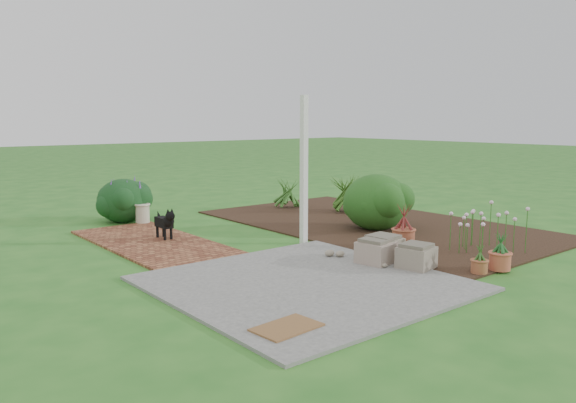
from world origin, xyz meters
TOP-DOWN VIEW (x-y plane):
  - ground at (0.00, 0.00)m, footprint 80.00×80.00m
  - concrete_patio at (-1.25, -1.75)m, footprint 3.50×3.50m
  - brick_path at (-1.70, 1.75)m, footprint 1.60×3.50m
  - garden_bed at (2.50, 0.50)m, footprint 4.00×7.00m
  - veranda_post at (0.30, 0.10)m, footprint 0.10×0.10m
  - stone_trough_near at (0.40, -2.20)m, footprint 0.52×0.52m
  - stone_trough_mid at (0.18, -1.65)m, footprint 0.53×0.53m
  - stone_trough_far at (0.40, -1.59)m, footprint 0.52×0.52m
  - coir_doormat at (-2.46, -2.85)m, footprint 0.70×0.48m
  - black_dog at (-1.44, 1.77)m, footprint 0.17×0.59m
  - cream_ceramic_urn at (-1.07, 3.48)m, footprint 0.35×0.35m
  - evergreen_shrub at (2.14, 0.12)m, footprint 1.36×1.36m
  - agapanthus_clump_back at (3.12, 1.88)m, footprint 1.42×1.42m
  - agapanthus_clump_front at (2.44, 3.17)m, footprint 1.06×1.06m
  - pink_flower_patch at (2.00, -2.28)m, footprint 1.25×1.25m
  - terracotta_pot_bronze at (1.32, -1.22)m, footprint 0.46×0.46m
  - terracotta_pot_small_left at (0.88, -2.89)m, footprint 0.26×0.26m
  - terracotta_pot_small_right at (1.25, -2.98)m, footprint 0.38×0.38m
  - purple_flowering_bush at (-1.23, 4.02)m, footprint 1.10×1.10m

SIDE VIEW (x-z plane):
  - ground at x=0.00m, z-range 0.00..0.00m
  - garden_bed at x=2.50m, z-range 0.00..0.03m
  - concrete_patio at x=-1.25m, z-range 0.00..0.04m
  - brick_path at x=-1.70m, z-range 0.00..0.04m
  - coir_doormat at x=-2.46m, z-range 0.04..0.06m
  - terracotta_pot_small_left at x=0.88m, z-range 0.03..0.21m
  - terracotta_pot_small_right at x=1.25m, z-range 0.03..0.28m
  - terracotta_pot_bronze at x=1.32m, z-range 0.03..0.33m
  - stone_trough_near at x=0.40m, z-range 0.04..0.34m
  - stone_trough_mid at x=0.18m, z-range 0.04..0.35m
  - stone_trough_far at x=0.40m, z-range 0.04..0.36m
  - cream_ceramic_urn at x=-1.07m, z-range 0.04..0.41m
  - black_dog at x=-1.44m, z-range 0.09..0.59m
  - pink_flower_patch at x=2.00m, z-range 0.03..0.76m
  - agapanthus_clump_front at x=2.44m, z-range 0.03..0.85m
  - purple_flowering_bush at x=-1.23m, z-range 0.00..0.91m
  - agapanthus_clump_back at x=3.12m, z-range 0.03..1.03m
  - evergreen_shrub at x=2.14m, z-range 0.03..1.10m
  - veranda_post at x=0.30m, z-range 0.00..2.50m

